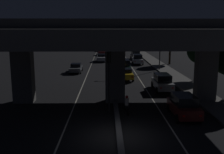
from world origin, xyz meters
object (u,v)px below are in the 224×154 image
car_dark_red_third_oncoming (102,52)px  traffic_light_left_of_median (109,70)px  pedestrian_on_sidewalk (202,83)px  car_grey_lead_oncoming (76,68)px  car_grey_sixth (135,55)px  motorcycle_black_filtering_near (127,106)px  car_white_fourth_oncoming (102,49)px  motorcycle_blue_filtering_mid (121,89)px  car_dark_red_lead (184,106)px  street_lamp (158,41)px  car_taxi_yellow_third (125,74)px  car_silver_second (162,82)px  car_white_second_oncoming (102,58)px  motorcycle_white_filtering_far (121,80)px  car_white_fifth (137,59)px  car_dark_green_fourth (124,65)px

car_dark_red_third_oncoming → traffic_light_left_of_median: bearing=4.2°
car_dark_red_third_oncoming → pedestrian_on_sidewalk: pedestrian_on_sidewalk is taller
car_grey_lead_oncoming → car_grey_sixth: bearing=146.6°
motorcycle_black_filtering_near → car_white_fourth_oncoming: bearing=-1.6°
motorcycle_blue_filtering_mid → car_dark_red_lead: bearing=-148.0°
car_dark_red_third_oncoming → car_dark_red_lead: bearing=11.1°
street_lamp → car_taxi_yellow_third: street_lamp is taller
street_lamp → car_silver_second: size_ratio=1.78×
car_white_second_oncoming → motorcycle_white_filtering_far: 22.79m
car_grey_lead_oncoming → motorcycle_black_filtering_near: 21.10m
car_white_fifth → car_grey_sixth: 7.72m
car_silver_second → pedestrian_on_sidewalk: size_ratio=2.72×
car_taxi_yellow_third → car_grey_sixth: (3.90, 23.30, 0.21)m
motorcycle_white_filtering_far → motorcycle_blue_filtering_mid: bearing=178.6°
car_dark_red_lead → car_silver_second: size_ratio=0.89×
motorcycle_white_filtering_far → pedestrian_on_sidewalk: pedestrian_on_sidewalk is taller
car_grey_lead_oncoming → motorcycle_black_filtering_near: bearing=17.3°
street_lamp → motorcycle_black_filtering_near: (-6.62, -21.77, -4.11)m
car_dark_green_fourth → motorcycle_blue_filtering_mid: (-1.30, -14.82, -0.42)m
motorcycle_blue_filtering_mid → car_white_second_oncoming: bearing=4.1°
car_dark_red_lead → motorcycle_blue_filtering_mid: (-4.52, 6.96, -0.32)m
street_lamp → motorcycle_white_filtering_far: street_lamp is taller
motorcycle_blue_filtering_mid → street_lamp: bearing=-24.2°
car_grey_lead_oncoming → car_white_second_oncoming: bearing=163.8°
pedestrian_on_sidewalk → car_white_fifth: bearing=100.7°
traffic_light_left_of_median → motorcycle_white_filtering_far: 11.38m
street_lamp → car_dark_green_fourth: size_ratio=1.74×
motorcycle_black_filtering_near → motorcycle_white_filtering_far: 10.88m
car_dark_green_fourth → motorcycle_black_filtering_near: 20.71m
car_white_fourth_oncoming → motorcycle_blue_filtering_mid: size_ratio=2.14×
car_white_fifth → car_white_second_oncoming: car_white_fifth is taller
car_white_second_oncoming → pedestrian_on_sidewalk: bearing=21.3°
car_white_second_oncoming → car_dark_red_third_oncoming: bearing=178.8°
car_silver_second → car_white_second_oncoming: car_silver_second is taller
traffic_light_left_of_median → pedestrian_on_sidewalk: bearing=34.4°
car_grey_lead_oncoming → car_dark_red_lead: bearing=26.5°
car_grey_sixth → motorcycle_black_filtering_near: size_ratio=2.11×
traffic_light_left_of_median → motorcycle_white_filtering_far: (1.51, 10.88, -2.99)m
car_silver_second → motorcycle_white_filtering_far: (-4.47, 3.08, -0.37)m
car_taxi_yellow_third → motorcycle_white_filtering_far: 3.25m
car_grey_lead_oncoming → motorcycle_white_filtering_far: bearing=34.8°
car_dark_red_lead → car_grey_lead_oncoming: size_ratio=0.89×
street_lamp → car_grey_sixth: size_ratio=1.97×
motorcycle_black_filtering_near → pedestrian_on_sidewalk: (8.64, 6.90, 0.36)m
car_silver_second → car_dark_red_third_oncoming: car_silver_second is taller
car_white_fourth_oncoming → car_grey_sixth: bearing=20.4°
street_lamp → car_dark_green_fourth: bearing=-168.7°
traffic_light_left_of_median → motorcycle_blue_filtering_mid: size_ratio=2.60×
car_grey_lead_oncoming → car_dark_red_third_oncoming: 26.74m
street_lamp → car_white_second_oncoming: size_ratio=1.84×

